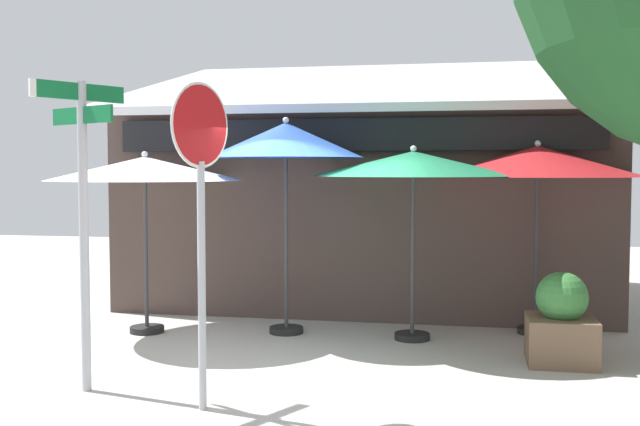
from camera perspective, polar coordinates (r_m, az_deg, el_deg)
The scene contains 9 objects.
ground_plane at distance 8.16m, azimuth -2.18°, elevation -12.14°, with size 28.00×28.00×0.10m, color #ADA8A0.
cafe_building at distance 12.78m, azimuth 4.06°, elevation 0.87°, with size 7.75×5.39×4.20m.
street_sign_post at distance 7.50m, azimuth -17.43°, elevation 0.93°, with size 0.84×0.90×2.95m.
stop_sign at distance 6.66m, azimuth -8.97°, elevation 2.14°, with size 0.27×0.70×2.88m.
patio_umbrella_ivory_left at distance 9.99m, azimuth -13.06°, elevation 3.17°, with size 2.52×2.52×2.35m.
patio_umbrella_royal_blue_center at distance 9.71m, azimuth -2.59°, elevation 5.36°, with size 2.00×2.00×2.79m.
patio_umbrella_forest_green_right at distance 9.39m, azimuth 7.05°, elevation 3.59°, with size 2.52×2.52×2.41m.
patio_umbrella_crimson_far_right at distance 10.05m, azimuth 16.08°, elevation 3.69°, with size 2.61×2.61×2.49m.
sidewalk_planter at distance 8.74m, azimuth 17.73°, elevation -7.93°, with size 0.73×0.73×1.01m.
Camera 1 is at (1.80, -7.65, 2.14)m, focal length 42.47 mm.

